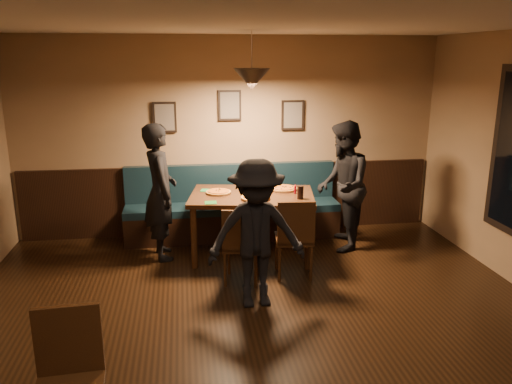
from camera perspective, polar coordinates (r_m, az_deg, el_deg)
floor at (r=4.47m, az=1.82°, el=-19.21°), size 7.00×7.00×0.00m
ceiling at (r=3.70m, az=2.20°, el=19.47°), size 7.00×7.00×0.00m
wall_back at (r=7.25m, az=-2.96°, el=6.19°), size 6.00×0.00×6.00m
wainscot at (r=7.41m, az=-2.84°, el=-0.73°), size 5.88×0.06×1.00m
booth_bench at (r=7.15m, az=-2.63°, el=-1.32°), size 3.00×0.60×1.00m
picture_left at (r=7.15m, az=-10.24°, el=8.28°), size 0.32×0.04×0.42m
picture_center at (r=7.16m, az=-2.98°, el=9.71°), size 0.32×0.04×0.42m
picture_right at (r=7.32m, az=4.15°, el=8.63°), size 0.32×0.04×0.42m
pendant_lamp at (r=6.17m, az=-0.48°, el=12.60°), size 0.44×0.44×0.25m
dining_table at (r=6.51m, az=-0.45°, el=-3.78°), size 1.69×1.24×0.83m
chair_near_left at (r=5.78m, az=-1.62°, el=-5.85°), size 0.48×0.48×0.90m
chair_near_right at (r=5.93m, az=4.28°, el=-5.05°), size 0.46×0.46×0.96m
diner_left at (r=6.47m, az=-10.73°, el=0.02°), size 0.52×0.69×1.73m
diner_right at (r=6.76m, az=9.72°, el=0.64°), size 0.83×0.96×1.72m
diner_front at (r=5.14m, az=0.04°, el=-4.76°), size 1.02×0.62×1.55m
pizza_a at (r=6.45m, az=-4.25°, el=0.01°), size 0.40×0.40×0.04m
pizza_b at (r=6.17m, az=-0.05°, el=-0.63°), size 0.46×0.46×0.04m
pizza_c at (r=6.61m, az=3.11°, el=0.40°), size 0.42×0.42×0.04m
soda_glass at (r=6.20m, az=5.01°, el=-0.04°), size 0.09×0.09×0.16m
tabasco_bottle at (r=6.43m, az=4.42°, el=0.35°), size 0.03×0.03×0.13m
napkin_a at (r=6.60m, az=-5.61°, el=0.19°), size 0.17×0.17×0.01m
napkin_b at (r=6.05m, az=-5.13°, el=-1.20°), size 0.14×0.14×0.01m
cutlery_set at (r=6.01m, az=-0.21°, el=-1.24°), size 0.18×0.04×0.00m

